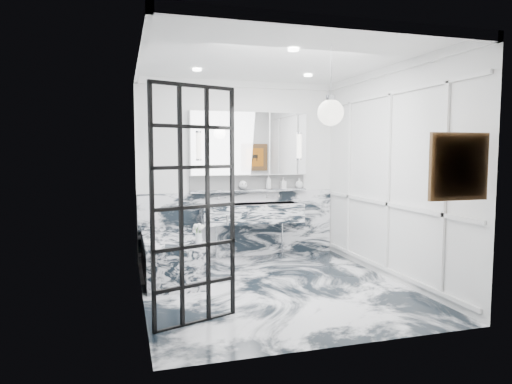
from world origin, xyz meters
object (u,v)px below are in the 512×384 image
object	(u,v)px
crittall_door	(195,207)
trough_sink	(252,213)
mirror_cabinet	(249,144)
bathtub	(172,256)

from	to	relation	value
crittall_door	trough_sink	distance (m)	2.80
mirror_cabinet	trough_sink	bearing A→B (deg)	-90.00
trough_sink	mirror_cabinet	size ratio (longest dim) A/B	0.84
trough_sink	crittall_door	bearing A→B (deg)	-117.52
crittall_door	mirror_cabinet	bearing A→B (deg)	43.70
bathtub	crittall_door	bearing A→B (deg)	-88.48
trough_sink	bathtub	bearing A→B (deg)	-153.52
mirror_cabinet	bathtub	size ratio (longest dim) A/B	1.15
crittall_door	trough_sink	size ratio (longest dim) A/B	1.45
mirror_cabinet	bathtub	xyz separation A→B (m)	(-1.32, -0.83, -1.54)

